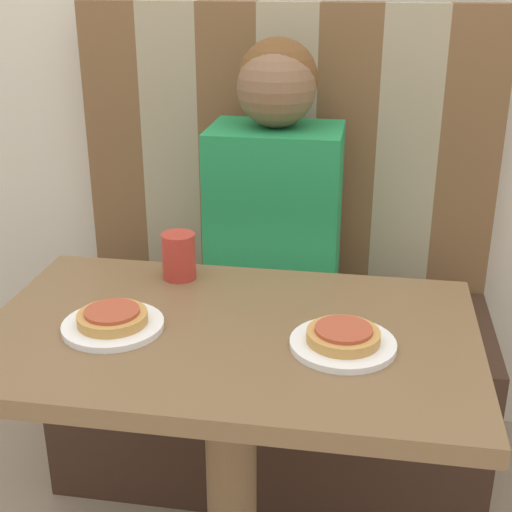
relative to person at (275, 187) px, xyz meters
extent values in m
cube|color=#382319|center=(0.00, 0.00, -0.59)|extent=(1.15, 0.53, 0.49)
cube|color=brown|center=(-0.49, 0.23, 0.04)|extent=(0.16, 0.07, 0.78)
cube|color=tan|center=(-0.33, 0.23, 0.04)|extent=(0.16, 0.07, 0.78)
cube|color=brown|center=(-0.16, 0.23, 0.04)|extent=(0.16, 0.07, 0.78)
cube|color=tan|center=(0.00, 0.23, 0.04)|extent=(0.16, 0.07, 0.78)
cube|color=brown|center=(0.16, 0.23, 0.04)|extent=(0.16, 0.07, 0.78)
cube|color=tan|center=(0.33, 0.23, 0.04)|extent=(0.16, 0.07, 0.78)
cube|color=brown|center=(0.49, 0.23, 0.04)|extent=(0.16, 0.07, 0.78)
cube|color=brown|center=(0.00, -0.60, -0.11)|extent=(0.89, 0.56, 0.03)
cylinder|color=brown|center=(0.00, -0.60, -0.48)|extent=(0.10, 0.10, 0.71)
cube|color=#1E8447|center=(0.00, 0.00, -0.10)|extent=(0.33, 0.24, 0.50)
sphere|color=brown|center=(0.00, 0.00, 0.25)|extent=(0.19, 0.19, 0.19)
sphere|color=brown|center=(0.00, 0.02, 0.27)|extent=(0.20, 0.20, 0.20)
cylinder|color=white|center=(-0.21, -0.63, -0.08)|extent=(0.18, 0.18, 0.01)
cylinder|color=white|center=(0.21, -0.63, -0.08)|extent=(0.18, 0.18, 0.01)
cylinder|color=#C68E47|center=(-0.21, -0.63, -0.07)|extent=(0.13, 0.13, 0.02)
cylinder|color=#AD472D|center=(-0.21, -0.63, -0.05)|extent=(0.10, 0.10, 0.01)
cylinder|color=#C68E47|center=(0.21, -0.63, -0.07)|extent=(0.13, 0.13, 0.02)
cylinder|color=#AD472D|center=(0.21, -0.63, -0.05)|extent=(0.10, 0.10, 0.01)
cylinder|color=#B23328|center=(-0.15, -0.39, -0.04)|extent=(0.07, 0.07, 0.10)
camera|label=1|loc=(0.24, -1.72, 0.52)|focal=50.00mm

